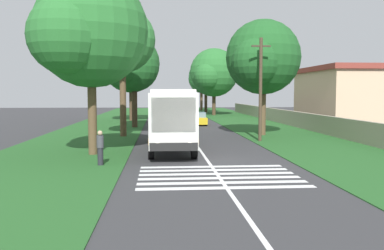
# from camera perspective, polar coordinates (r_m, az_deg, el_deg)

# --- Properties ---
(ground) EXTENTS (160.00, 160.00, 0.00)m
(ground) POSITION_cam_1_polar(r_m,az_deg,el_deg) (21.82, 2.18, -4.94)
(ground) COLOR #333335
(grass_verge_left) EXTENTS (120.00, 8.00, 0.04)m
(grass_verge_left) POSITION_cam_1_polar(r_m,az_deg,el_deg) (37.00, -13.29, -1.17)
(grass_verge_left) COLOR #235623
(grass_verge_left) RESTS_ON ground
(grass_verge_right) EXTENTS (120.00, 8.00, 0.04)m
(grass_verge_right) POSITION_cam_1_polar(r_m,az_deg,el_deg) (38.08, 11.90, -0.99)
(grass_verge_right) COLOR #235623
(grass_verge_right) RESTS_ON ground
(centre_line) EXTENTS (110.00, 0.16, 0.01)m
(centre_line) POSITION_cam_1_polar(r_m,az_deg,el_deg) (36.64, -0.51, -1.13)
(centre_line) COLOR silver
(centre_line) RESTS_ON ground
(coach_bus) EXTENTS (11.16, 2.62, 3.73)m
(coach_bus) POSITION_cam_1_polar(r_m,az_deg,el_deg) (26.20, -2.92, 1.35)
(coach_bus) COLOR silver
(coach_bus) RESTS_ON ground
(zebra_crossing) EXTENTS (4.95, 6.80, 0.01)m
(zebra_crossing) POSITION_cam_1_polar(r_m,az_deg,el_deg) (18.00, 3.61, -6.95)
(zebra_crossing) COLOR silver
(zebra_crossing) RESTS_ON ground
(trailing_car_0) EXTENTS (4.30, 1.78, 1.43)m
(trailing_car_0) POSITION_cam_1_polar(r_m,az_deg,el_deg) (46.10, 0.78, 0.84)
(trailing_car_0) COLOR gold
(trailing_car_0) RESTS_ON ground
(trailing_car_1) EXTENTS (4.30, 1.78, 1.43)m
(trailing_car_1) POSITION_cam_1_polar(r_m,az_deg,el_deg) (51.12, -3.83, 1.18)
(trailing_car_1) COLOR silver
(trailing_car_1) RESTS_ON ground
(trailing_car_2) EXTENTS (4.30, 1.78, 1.43)m
(trailing_car_2) POSITION_cam_1_polar(r_m,az_deg,el_deg) (59.00, -0.50, 1.62)
(trailing_car_2) COLOR #B7A893
(trailing_car_2) RESTS_ON ground
(trailing_minibus_0) EXTENTS (6.00, 2.14, 2.53)m
(trailing_minibus_0) POSITION_cam_1_polar(r_m,az_deg,el_deg) (70.28, -1.13, 2.79)
(trailing_minibus_0) COLOR silver
(trailing_minibus_0) RESTS_ON ground
(roadside_tree_left_0) EXTENTS (5.85, 5.01, 8.63)m
(roadside_tree_left_0) POSITION_cam_1_polar(r_m,az_deg,el_deg) (43.12, -8.02, 7.66)
(roadside_tree_left_0) COLOR #3D2D1E
(roadside_tree_left_0) RESTS_ON grass_verge_left
(roadside_tree_left_1) EXTENTS (8.51, 7.31, 10.83)m
(roadside_tree_left_1) POSITION_cam_1_polar(r_m,az_deg,el_deg) (53.40, -8.59, 8.11)
(roadside_tree_left_1) COLOR #4C3826
(roadside_tree_left_1) RESTS_ON grass_verge_left
(roadside_tree_left_2) EXTENTS (6.03, 5.28, 10.37)m
(roadside_tree_left_2) POSITION_cam_1_polar(r_m,az_deg,el_deg) (34.29, -9.74, 11.17)
(roadside_tree_left_2) COLOR brown
(roadside_tree_left_2) RESTS_ON grass_verge_left
(roadside_tree_left_3) EXTENTS (7.81, 6.41, 10.19)m
(roadside_tree_left_3) POSITION_cam_1_polar(r_m,az_deg,el_deg) (24.71, -13.99, 11.94)
(roadside_tree_left_3) COLOR brown
(roadside_tree_left_3) RESTS_ON grass_verge_left
(roadside_tree_right_0) EXTENTS (7.65, 6.25, 9.42)m
(roadside_tree_right_0) POSITION_cam_1_polar(r_m,az_deg,el_deg) (73.96, 1.75, 6.48)
(roadside_tree_right_0) COLOR #4C3826
(roadside_tree_right_0) RESTS_ON grass_verge_right
(roadside_tree_right_1) EXTENTS (7.44, 6.16, 9.53)m
(roadside_tree_right_1) POSITION_cam_1_polar(r_m,az_deg,el_deg) (35.38, 9.40, 8.83)
(roadside_tree_right_1) COLOR brown
(roadside_tree_right_1) RESTS_ON grass_verge_right
(roadside_tree_right_2) EXTENTS (8.50, 7.56, 10.45)m
(roadside_tree_right_2) POSITION_cam_1_polar(r_m,az_deg,el_deg) (65.82, 2.89, 7.03)
(roadside_tree_right_2) COLOR #4C3826
(roadside_tree_right_2) RESTS_ON grass_verge_right
(roadside_tree_right_3) EXTENTS (5.71, 4.50, 7.90)m
(roadside_tree_right_3) POSITION_cam_1_polar(r_m,az_deg,el_deg) (83.63, 1.19, 5.80)
(roadside_tree_right_3) COLOR brown
(roadside_tree_right_3) RESTS_ON grass_verge_right
(utility_pole) EXTENTS (0.24, 1.40, 7.46)m
(utility_pole) POSITION_cam_1_polar(r_m,az_deg,el_deg) (30.73, 9.35, 5.04)
(utility_pole) COLOR #473828
(utility_pole) RESTS_ON grass_verge_right
(roadside_wall) EXTENTS (70.00, 0.40, 1.58)m
(roadside_wall) POSITION_cam_1_polar(r_m,az_deg,el_deg) (43.79, 14.36, 0.72)
(roadside_wall) COLOR #9E937F
(roadside_wall) RESTS_ON grass_verge_right
(roadside_building) EXTENTS (14.19, 9.57, 6.64)m
(roadside_building) POSITION_cam_1_polar(r_m,az_deg,el_deg) (53.67, 20.60, 3.93)
(roadside_building) COLOR beige
(roadside_building) RESTS_ON ground
(pedestrian) EXTENTS (0.34, 0.34, 1.69)m
(pedestrian) POSITION_cam_1_polar(r_m,az_deg,el_deg) (20.74, -12.43, -3.00)
(pedestrian) COLOR #26262D
(pedestrian) RESTS_ON grass_verge_left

